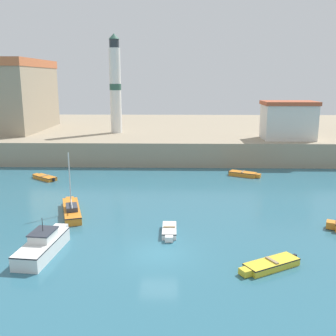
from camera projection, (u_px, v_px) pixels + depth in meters
ground_plane at (159, 254)px, 25.52m from camera, size 200.00×200.00×0.00m
quay_seawall at (171, 134)px, 69.16m from camera, size 120.00×40.00×3.13m
motorboat_white_0 at (43, 245)px, 25.48m from camera, size 2.26×6.00×2.43m
dinghy_orange_1 at (244, 174)px, 45.69m from camera, size 3.66×2.47×0.59m
dinghy_yellow_2 at (270, 264)px, 23.54m from camera, size 3.98×2.80×0.53m
sailboat_orange_3 at (72, 210)px, 32.85m from camera, size 2.94×6.18×5.22m
dinghy_white_4 at (169, 231)px, 28.77m from camera, size 1.06×3.13×0.53m
dinghy_orange_6 at (45, 177)px, 44.28m from camera, size 3.36×2.87×0.49m
church at (12, 92)px, 61.16m from camera, size 11.98×16.91×16.35m
lighthouse at (115, 86)px, 57.80m from camera, size 1.69×1.69×14.30m
harbor_shed_near_wharf at (288, 120)px, 52.44m from camera, size 6.98×4.66×5.06m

